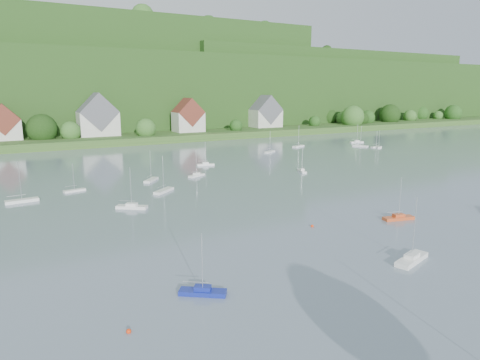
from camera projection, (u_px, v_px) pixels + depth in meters
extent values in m
cube|color=#2D5821|center=(82.00, 137.00, 188.75)|extent=(600.00, 60.00, 3.00)
cube|color=#184014|center=(59.00, 94.00, 249.09)|extent=(620.00, 160.00, 40.00)
cube|color=#184014|center=(77.00, 80.00, 247.89)|extent=(240.00, 130.00, 60.00)
cube|color=#184014|center=(299.00, 90.00, 307.45)|extent=(200.00, 110.00, 48.00)
sphere|color=#174514|center=(421.00, 114.00, 288.57)|extent=(10.24, 10.24, 10.24)
sphere|color=#266023|center=(353.00, 117.00, 237.77)|extent=(12.88, 12.88, 12.88)
sphere|color=black|center=(329.00, 117.00, 252.07)|extent=(10.46, 10.46, 10.46)
sphere|color=#174514|center=(315.00, 122.00, 231.26)|extent=(6.45, 6.45, 6.45)
sphere|color=#266023|center=(438.00, 116.00, 287.58)|extent=(6.37, 6.37, 6.37)
sphere|color=black|center=(349.00, 116.00, 254.69)|extent=(10.68, 10.68, 10.68)
sphere|color=black|center=(390.00, 115.00, 260.34)|extent=(12.85, 12.85, 12.85)
sphere|color=#266023|center=(70.00, 131.00, 170.87)|extent=(8.19, 8.19, 8.19)
sphere|color=#266023|center=(356.00, 117.00, 252.51)|extent=(10.50, 10.50, 10.50)
sphere|color=black|center=(362.00, 119.00, 246.90)|extent=(8.05, 8.05, 8.05)
sphere|color=#266023|center=(187.00, 122.00, 203.07)|extent=(12.16, 12.16, 12.16)
sphere|color=#266023|center=(146.00, 129.00, 181.58)|extent=(8.73, 8.73, 8.73)
sphere|color=#174514|center=(411.00, 116.00, 271.66)|extent=(7.74, 7.74, 7.74)
sphere|color=#174514|center=(368.00, 118.00, 251.40)|extent=(8.84, 8.84, 8.84)
sphere|color=#174514|center=(453.00, 113.00, 286.07)|extent=(11.28, 11.28, 11.28)
sphere|color=#174514|center=(236.00, 126.00, 204.53)|extent=(6.24, 6.24, 6.24)
sphere|color=black|center=(260.00, 121.00, 225.63)|extent=(8.16, 8.16, 8.16)
sphere|color=#266023|center=(342.00, 118.00, 249.99)|extent=(8.09, 8.09, 8.09)
sphere|color=#266023|center=(410.00, 116.00, 270.53)|extent=(8.14, 8.14, 8.14)
sphere|color=black|center=(42.00, 129.00, 167.90)|extent=(11.92, 11.92, 11.92)
sphere|color=#174514|center=(131.00, 22.00, 242.39)|extent=(12.83, 12.83, 12.83)
sphere|color=#174514|center=(54.00, 22.00, 245.26)|extent=(12.73, 12.73, 12.73)
sphere|color=#174514|center=(209.00, 25.00, 254.29)|extent=(11.50, 11.50, 11.50)
sphere|color=#174514|center=(156.00, 28.00, 269.38)|extent=(14.65, 14.65, 14.65)
sphere|color=#266023|center=(143.00, 16.00, 222.00)|extent=(11.95, 11.95, 11.95)
sphere|color=#174514|center=(265.00, 29.00, 266.35)|extent=(9.76, 9.76, 9.76)
sphere|color=black|center=(52.00, 14.00, 212.15)|extent=(8.21, 8.21, 8.21)
sphere|color=#266023|center=(7.00, 16.00, 223.18)|extent=(12.24, 12.24, 12.24)
sphere|color=#266023|center=(254.00, 29.00, 267.80)|extent=(9.00, 9.00, 9.00)
sphere|color=#174514|center=(225.00, 31.00, 274.27)|extent=(8.03, 8.03, 8.03)
sphere|color=#266023|center=(316.00, 54.00, 312.86)|extent=(9.52, 9.52, 9.52)
sphere|color=#266023|center=(371.00, 57.00, 340.30)|extent=(9.12, 9.12, 9.12)
sphere|color=#266023|center=(224.00, 48.00, 276.58)|extent=(14.97, 14.97, 14.97)
sphere|color=black|center=(327.00, 51.00, 280.75)|extent=(7.52, 7.52, 7.52)
sphere|color=#174514|center=(194.00, 48.00, 264.25)|extent=(9.78, 9.78, 9.78)
sphere|color=#174514|center=(252.00, 50.00, 282.67)|extent=(12.02, 12.02, 12.02)
sphere|color=black|center=(291.00, 49.00, 275.34)|extent=(11.57, 11.57, 11.57)
sphere|color=#174514|center=(283.00, 46.00, 256.59)|extent=(12.65, 12.65, 12.65)
sphere|color=#266023|center=(304.00, 49.00, 271.16)|extent=(8.28, 8.28, 8.28)
sphere|color=black|center=(301.00, 55.00, 313.92)|extent=(7.47, 7.47, 7.47)
sphere|color=#266023|center=(230.00, 48.00, 266.61)|extent=(9.48, 9.48, 9.48)
sphere|color=black|center=(318.00, 65.00, 331.26)|extent=(8.43, 8.43, 8.43)
sphere|color=black|center=(334.00, 61.00, 304.87)|extent=(13.54, 13.54, 13.54)
sphere|color=black|center=(252.00, 58.00, 281.31)|extent=(15.08, 15.08, 15.08)
sphere|color=#266023|center=(228.00, 59.00, 289.81)|extent=(15.99, 15.99, 15.99)
sphere|color=black|center=(49.00, 53.00, 240.23)|extent=(15.72, 15.72, 15.72)
sphere|color=#266023|center=(322.00, 66.00, 370.70)|extent=(14.17, 14.17, 14.17)
sphere|color=#174514|center=(77.00, 55.00, 243.67)|extent=(10.54, 10.54, 10.54)
sphere|color=black|center=(395.00, 62.00, 319.91)|extent=(14.14, 14.14, 14.14)
cube|color=beige|center=(4.00, 130.00, 163.97)|extent=(12.00, 9.00, 8.00)
cube|color=brown|center=(3.00, 119.00, 163.14)|extent=(12.00, 9.36, 12.00)
cube|color=beige|center=(98.00, 124.00, 179.51)|extent=(16.00, 11.00, 10.00)
cube|color=#5D5C64|center=(97.00, 112.00, 178.47)|extent=(16.00, 11.44, 16.00)
cube|color=beige|center=(188.00, 122.00, 196.87)|extent=(13.00, 10.00, 9.00)
cube|color=brown|center=(188.00, 112.00, 195.94)|extent=(13.00, 10.40, 13.00)
cube|color=beige|center=(266.00, 118.00, 221.64)|extent=(15.00, 10.00, 9.00)
cube|color=#5D5C64|center=(266.00, 110.00, 220.71)|extent=(15.00, 10.40, 15.00)
cube|color=navy|center=(203.00, 292.00, 46.45)|extent=(5.08, 4.19, 0.52)
cube|color=navy|center=(203.00, 288.00, 46.35)|extent=(2.07, 1.88, 0.50)
cylinder|color=silver|center=(202.00, 262.00, 45.73)|extent=(0.10, 0.10, 6.49)
cylinder|color=silver|center=(196.00, 282.00, 46.30)|extent=(2.38, 1.72, 0.08)
cube|color=white|center=(412.00, 259.00, 55.32)|extent=(6.67, 3.56, 0.64)
cube|color=white|center=(412.00, 255.00, 55.21)|extent=(2.51, 1.85, 0.50)
cylinder|color=silver|center=(414.00, 228.00, 54.43)|extent=(0.10, 0.10, 8.03)
cylinder|color=silver|center=(409.00, 253.00, 54.40)|extent=(3.41, 1.09, 0.08)
cube|color=#CC4E24|center=(398.00, 218.00, 73.32)|extent=(5.71, 2.79, 0.55)
cube|color=#CC4E24|center=(399.00, 215.00, 73.21)|extent=(2.12, 1.50, 0.50)
cylinder|color=silver|center=(400.00, 197.00, 72.55)|extent=(0.10, 0.10, 6.88)
cylinder|color=silver|center=(395.00, 212.00, 72.86)|extent=(2.96, 0.79, 0.08)
sphere|color=#F3380D|center=(129.00, 333.00, 39.19)|extent=(0.48, 0.48, 0.48)
sphere|color=#F3380D|center=(312.00, 227.00, 69.48)|extent=(0.49, 0.49, 0.49)
cube|color=white|center=(357.00, 142.00, 180.55)|extent=(5.93, 3.17, 0.57)
cube|color=white|center=(357.00, 141.00, 180.44)|extent=(2.24, 1.65, 0.50)
cylinder|color=silver|center=(357.00, 133.00, 179.76)|extent=(0.10, 0.10, 7.14)
cylinder|color=silver|center=(355.00, 139.00, 180.13)|extent=(3.03, 0.98, 0.08)
cube|color=white|center=(164.00, 191.00, 93.16)|extent=(5.65, 5.03, 0.59)
cylinder|color=silver|center=(163.00, 173.00, 92.33)|extent=(0.10, 0.10, 7.42)
cylinder|color=silver|center=(161.00, 186.00, 92.11)|extent=(2.58, 2.12, 0.08)
cube|color=white|center=(376.00, 147.00, 165.51)|extent=(4.77, 1.36, 0.48)
cylinder|color=silver|center=(377.00, 139.00, 164.85)|extent=(0.10, 0.10, 5.95)
cylinder|color=silver|center=(375.00, 144.00, 164.94)|extent=(2.62, 0.10, 0.08)
cube|color=white|center=(298.00, 146.00, 167.25)|extent=(6.35, 3.73, 0.61)
cylinder|color=silver|center=(299.00, 136.00, 166.39)|extent=(0.10, 0.10, 7.67)
cylinder|color=silver|center=(297.00, 143.00, 166.32)|extent=(3.19, 1.24, 0.08)
cube|color=white|center=(302.00, 171.00, 116.18)|extent=(2.81, 4.86, 0.47)
cube|color=white|center=(302.00, 169.00, 116.08)|extent=(1.42, 1.86, 0.50)
cylinder|color=silver|center=(302.00, 160.00, 115.52)|extent=(0.10, 0.10, 5.86)
cylinder|color=silver|center=(303.00, 167.00, 115.26)|extent=(0.94, 2.46, 0.08)
cube|color=white|center=(75.00, 191.00, 93.67)|extent=(4.81, 2.20, 0.46)
cylinder|color=silver|center=(73.00, 177.00, 93.02)|extent=(0.10, 0.10, 5.81)
cylinder|color=silver|center=(71.00, 186.00, 92.99)|extent=(2.52, 0.59, 0.08)
cube|color=white|center=(151.00, 180.00, 104.43)|extent=(4.83, 5.25, 0.56)
cylinder|color=silver|center=(150.00, 165.00, 103.65)|extent=(0.10, 0.10, 6.98)
cylinder|color=silver|center=(150.00, 176.00, 103.39)|extent=(2.07, 2.38, 0.08)
cube|color=white|center=(197.00, 175.00, 110.08)|extent=(5.22, 3.59, 0.51)
cube|color=white|center=(197.00, 174.00, 109.98)|extent=(2.05, 1.70, 0.50)
cylinder|color=silver|center=(196.00, 162.00, 109.36)|extent=(0.10, 0.10, 6.41)
cylinder|color=silver|center=(195.00, 172.00, 109.22)|extent=(2.55, 1.34, 0.08)
cube|color=white|center=(22.00, 201.00, 84.71)|extent=(6.24, 2.23, 0.61)
cylinder|color=silver|center=(20.00, 181.00, 83.85)|extent=(0.10, 0.10, 7.64)
cylinder|color=silver|center=(16.00, 196.00, 83.96)|extent=(3.36, 0.37, 0.08)
cube|color=white|center=(132.00, 207.00, 80.20)|extent=(5.71, 4.74, 0.59)
cube|color=white|center=(132.00, 204.00, 80.08)|extent=(2.33, 2.13, 0.50)
cylinder|color=silver|center=(131.00, 187.00, 79.38)|extent=(0.10, 0.10, 7.32)
cylinder|color=silver|center=(127.00, 201.00, 80.05)|extent=(2.66, 1.94, 0.08)
cube|color=white|center=(270.00, 152.00, 152.35)|extent=(5.67, 4.39, 0.57)
cylinder|color=silver|center=(270.00, 141.00, 151.55)|extent=(0.10, 0.10, 7.12)
cylinder|color=silver|center=(269.00, 149.00, 151.37)|extent=(2.69, 1.74, 0.08)
cube|color=white|center=(360.00, 146.00, 168.23)|extent=(4.24, 6.13, 0.60)
cylinder|color=silver|center=(361.00, 136.00, 167.39)|extent=(0.10, 0.10, 7.52)
cylinder|color=silver|center=(358.00, 143.00, 168.48)|extent=(1.58, 2.98, 0.08)
cube|color=white|center=(206.00, 165.00, 126.10)|extent=(5.38, 2.64, 0.52)
cube|color=white|center=(206.00, 163.00, 125.99)|extent=(2.00, 1.42, 0.50)
cylinder|color=silver|center=(205.00, 153.00, 125.37)|extent=(0.10, 0.10, 6.48)
cylinder|color=silver|center=(203.00, 161.00, 125.66)|extent=(2.79, 0.75, 0.08)
cube|color=white|center=(379.00, 147.00, 165.26)|extent=(4.23, 4.77, 0.50)
cylinder|color=silver|center=(379.00, 138.00, 164.56)|extent=(0.10, 0.10, 6.25)
cylinder|color=silver|center=(379.00, 144.00, 164.30)|extent=(1.79, 2.19, 0.08)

